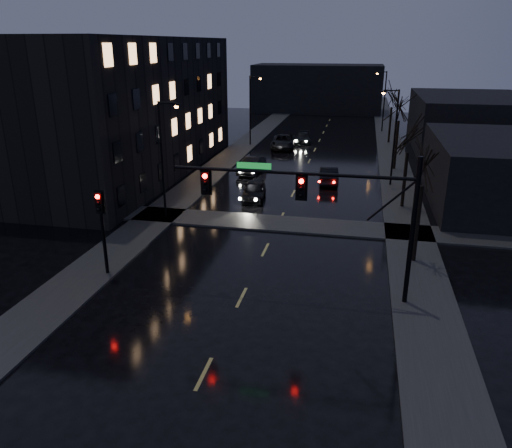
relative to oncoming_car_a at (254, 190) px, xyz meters
The scene contains 23 objects.
ground 24.00m from the oncoming_car_a, 83.31° to the right, with size 160.00×160.00×0.00m, color black.
sidewalk_left 12.57m from the oncoming_car_a, 117.05° to the left, with size 3.00×140.00×0.12m, color #2D2D2B.
sidewalk_right 15.90m from the oncoming_car_a, 44.71° to the left, with size 3.00×140.00×0.12m, color #2D2D2B.
sidewalk_cross 6.05m from the oncoming_car_a, 62.31° to the right, with size 40.00×3.00×0.12m, color #2D2D2B.
apartment_block 15.94m from the oncoming_car_a, 155.74° to the left, with size 12.00×30.00×12.00m, color black.
commercial_right_near 18.51m from the oncoming_car_a, ahead, with size 10.00×14.00×5.00m, color black.
commercial_right_far 31.33m from the oncoming_car_a, 50.69° to the left, with size 12.00×18.00×6.00m, color black.
far_block 54.28m from the oncoming_car_a, 90.22° to the left, with size 22.00×10.00×8.00m, color black.
signal_mast 16.77m from the oncoming_car_a, 65.87° to the right, with size 11.11×0.41×7.00m.
signal_pole_left 15.73m from the oncoming_car_a, 107.61° to the right, with size 0.35×0.41×4.53m.
tree_near 15.88m from the oncoming_car_a, 41.27° to the right, with size 3.52×3.52×8.08m.
tree_mid_a 12.31m from the oncoming_car_a, ahead, with size 3.30×3.30×7.58m.
tree_mid_b 17.56m from the oncoming_car_a, 47.41° to the left, with size 3.74×3.74×8.59m.
tree_far 28.97m from the oncoming_car_a, 66.85° to the left, with size 3.43×3.43×7.88m.
streetlight_l_near 8.56m from the oncoming_car_a, 129.44° to the right, with size 1.53×0.28×8.00m.
streetlight_l_far 22.09m from the oncoming_car_a, 102.74° to the left, with size 1.53×0.28×8.00m.
streetlight_r_mid 12.74m from the oncoming_car_a, 30.77° to the left, with size 1.53×0.28×8.00m.
streetlight_r_far 35.95m from the oncoming_car_a, 73.11° to the left, with size 1.53×0.28×8.00m.
oncoming_car_a is the anchor object (origin of this frame).
oncoming_car_b 8.26m from the oncoming_car_a, 103.58° to the left, with size 1.57×4.49×1.48m, color black.
oncoming_car_c 20.32m from the oncoming_car_a, 92.40° to the left, with size 2.62×5.68×1.58m, color black.
oncoming_car_d 23.93m from the oncoming_car_a, 87.62° to the left, with size 1.80×4.44×1.29m, color black.
lead_car 7.95m from the oncoming_car_a, 47.78° to the left, with size 1.54×4.42×1.46m, color black.
Camera 1 is at (5.07, -12.68, 11.49)m, focal length 35.00 mm.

